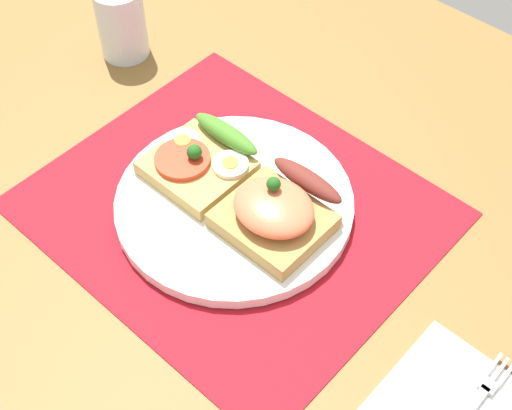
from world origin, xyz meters
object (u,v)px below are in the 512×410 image
object	(u,v)px
plate	(234,203)
sandwich_egg_tomato	(199,162)
fork	(469,409)
sandwich_salmon	(277,210)
drinking_glass	(121,22)

from	to	relation	value
plate	sandwich_egg_tomato	size ratio (longest dim) A/B	2.34
plate	fork	distance (cm)	29.84
sandwich_egg_tomato	fork	distance (cm)	35.30
sandwich_salmon	fork	size ratio (longest dim) A/B	0.76
sandwich_egg_tomato	drinking_glass	xyz separation A→B (cm)	(-22.24, 9.02, 1.54)
fork	sandwich_salmon	bearing A→B (deg)	171.83
sandwich_salmon	drinking_glass	world-z (taller)	drinking_glass
sandwich_egg_tomato	sandwich_salmon	distance (cm)	10.68
plate	drinking_glass	distance (cm)	29.40
sandwich_egg_tomato	fork	size ratio (longest dim) A/B	0.76
sandwich_salmon	fork	distance (cm)	24.84
plate	drinking_glass	xyz separation A→B (cm)	(-27.63, 9.42, 3.52)
sandwich_salmon	drinking_glass	size ratio (longest dim) A/B	1.15
sandwich_egg_tomato	drinking_glass	distance (cm)	24.05
drinking_glass	fork	bearing A→B (deg)	-12.16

